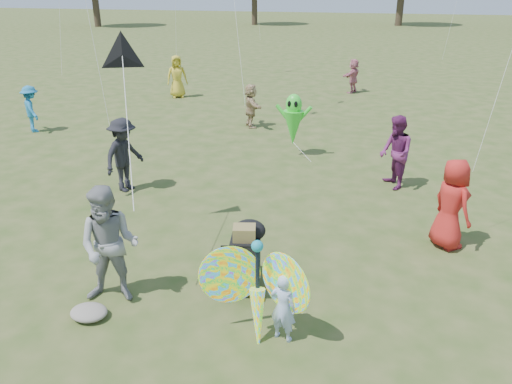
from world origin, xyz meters
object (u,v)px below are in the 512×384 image
Objects in this scene: adult_man at (110,246)px; alien_kite at (293,122)px; crowd_g at (177,77)px; crowd_b at (124,155)px; jogging_stroller at (246,251)px; crowd_i at (32,109)px; crowd_a at (452,204)px; butterfly_kite at (257,291)px; crowd_d at (251,106)px; crowd_j at (353,76)px; crowd_e at (396,153)px; child_girl at (283,308)px.

adult_man is 1.06× the size of alien_kite.
crowd_g is at bearing 97.67° from adult_man.
jogging_stroller is (3.81, -3.10, -0.25)m from crowd_b.
crowd_a is at bearing -158.33° from crowd_i.
crowd_i is 1.34× the size of jogging_stroller.
crowd_a is at bearing 51.09° from butterfly_kite.
crowd_g is at bearing 134.35° from alien_kite.
crowd_d is (1.30, 6.10, -0.14)m from crowd_b.
alien_kite is (-3.75, 4.39, 0.13)m from crowd_a.
adult_man reaches higher than crowd_b.
crowd_e is at bearing 29.39° from crowd_j.
crowd_a is 9.02m from crowd_d.
crowd_a is at bearing -82.73° from crowd_b.
adult_man is at bearing -57.62° from crowd_e.
crowd_e is 1.18× the size of crowd_j.
child_girl is at bearing -79.73° from alien_kite.
crowd_b is at bearing 138.91° from crowd_d.
adult_man is at bearing 154.79° from crowd_d.
crowd_g is at bearing 103.80° from jogging_stroller.
crowd_i is (-9.99, 7.95, 0.24)m from child_girl.
crowd_a is at bearing -76.43° from crowd_g.
jogging_stroller is (-0.29, -15.84, -0.12)m from crowd_j.
crowd_a is 1.13× the size of crowd_i.
adult_man is at bearing 8.14° from child_girl.
crowd_g is 8.86m from alien_kite.
crowd_g is at bearing -48.30° from child_girl.
crowd_i is (-6.65, -2.39, 0.02)m from crowd_d.
crowd_d is (-5.69, 7.00, -0.12)m from crowd_a.
crowd_d is 7.06m from crowd_i.
crowd_d is 0.84× the size of crowd_e.
child_girl is 16.99m from crowd_j.
crowd_e reaches higher than crowd_a.
adult_man reaches higher than butterfly_kite.
child_girl is at bearing 108.94° from crowd_a.
crowd_d is at bearing 126.55° from alien_kite.
alien_kite reaches higher than crowd_i.
jogging_stroller is 0.64× the size of butterfly_kite.
adult_man reaches higher than child_girl.
crowd_i is 0.86× the size of butterfly_kite.
crowd_j is (2.12, 16.73, -0.20)m from adult_man.
crowd_g is (-4.25, 3.71, 0.15)m from crowd_d.
butterfly_kite is at bearing 167.08° from crowd_d.
crowd_a is at bearing 31.55° from crowd_j.
crowd_a is at bearing -2.49° from crowd_e.
butterfly_kite is at bearing -38.59° from crowd_e.
crowd_i reaches higher than butterfly_kite.
jogging_stroller is (-3.19, -2.20, -0.23)m from crowd_a.
jogging_stroller reaches higher than child_girl.
crowd_a is 2.87m from crowd_e.
child_girl is at bearing -117.76° from crowd_b.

